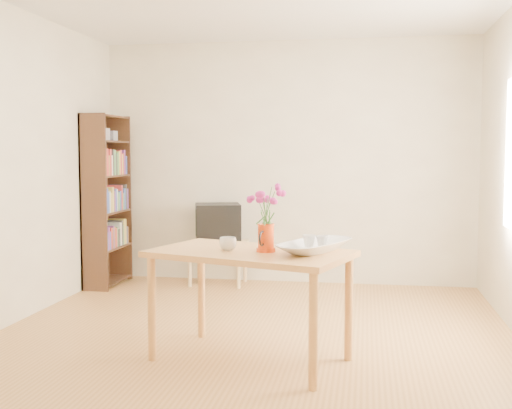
% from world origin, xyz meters
% --- Properties ---
extents(room, '(4.50, 4.50, 4.50)m').
position_xyz_m(room, '(0.03, 0.00, 1.30)').
color(room, '#AA763C').
rests_on(room, ground).
extents(table, '(1.46, 1.10, 0.75)m').
position_xyz_m(table, '(0.09, -0.45, 0.66)').
color(table, '#C08242').
rests_on(table, ground).
extents(tv_stand, '(0.60, 0.45, 0.46)m').
position_xyz_m(tv_stand, '(-0.70, 1.97, 0.39)').
color(tv_stand, '#D6B279').
rests_on(tv_stand, ground).
extents(bookshelf, '(0.28, 0.70, 1.80)m').
position_xyz_m(bookshelf, '(-1.85, 1.75, 0.84)').
color(bookshelf, '#311C10').
rests_on(bookshelf, ground).
extents(pitcher, '(0.13, 0.20, 0.19)m').
position_xyz_m(pitcher, '(0.20, -0.47, 0.84)').
color(pitcher, '#E3400D').
rests_on(pitcher, table).
extents(flowers, '(0.21, 0.21, 0.30)m').
position_xyz_m(flowers, '(0.20, -0.47, 1.08)').
color(flowers, '#EF38AF').
rests_on(flowers, pitcher).
extents(mug, '(0.14, 0.14, 0.09)m').
position_xyz_m(mug, '(-0.06, -0.46, 0.80)').
color(mug, white).
rests_on(mug, table).
extents(bowl, '(0.60, 0.60, 0.42)m').
position_xyz_m(bowl, '(0.52, -0.43, 0.96)').
color(bowl, white).
rests_on(bowl, table).
extents(teacup_a, '(0.10, 0.10, 0.07)m').
position_xyz_m(teacup_a, '(0.48, -0.43, 0.92)').
color(teacup_a, white).
rests_on(teacup_a, bowl).
extents(teacup_b, '(0.09, 0.09, 0.06)m').
position_xyz_m(teacup_b, '(0.57, -0.41, 0.92)').
color(teacup_b, white).
rests_on(teacup_b, bowl).
extents(television, '(0.56, 0.54, 0.40)m').
position_xyz_m(television, '(-0.70, 1.98, 0.67)').
color(television, black).
rests_on(television, tv_stand).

